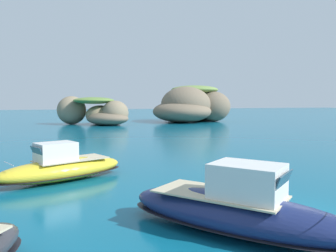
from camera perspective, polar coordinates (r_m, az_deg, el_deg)
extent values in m
plane|color=#0C5B7A|center=(15.51, 22.09, -13.84)|extent=(400.00, 400.00, 0.00)
ellipsoid|color=#756651|center=(75.90, 2.40, 2.49)|extent=(18.55, 18.59, 4.96)
ellipsoid|color=#9E8966|center=(84.03, 5.89, 2.67)|extent=(14.90, 14.94, 5.04)
ellipsoid|color=#756651|center=(76.65, 3.07, 3.71)|extent=(11.62, 11.30, 8.18)
ellipsoid|color=#756651|center=(79.84, 7.71, 3.33)|extent=(11.31, 11.34, 7.15)
ellipsoid|color=#756651|center=(84.45, 1.87, 2.48)|extent=(10.33, 10.72, 4.40)
ellipsoid|color=olive|center=(81.28, 4.59, 6.19)|extent=(11.50, 10.46, 2.11)
ellipsoid|color=#84755B|center=(72.45, -16.16, 2.61)|extent=(7.61, 7.13, 5.88)
ellipsoid|color=#84755B|center=(67.75, -9.04, 2.23)|extent=(7.40, 7.44, 4.94)
ellipsoid|color=#84755B|center=(73.69, -11.00, 1.36)|extent=(8.14, 8.23, 2.36)
ellipsoid|color=#9E8966|center=(70.04, -11.53, 1.87)|extent=(8.18, 8.25, 3.97)
ellipsoid|color=#756651|center=(67.78, -10.33, 1.27)|extent=(11.16, 11.06, 2.71)
ellipsoid|color=olive|center=(69.60, -12.56, 4.28)|extent=(8.26, 7.51, 1.38)
ellipsoid|color=yellow|center=(21.08, -17.62, -7.13)|extent=(8.02, 5.01, 1.31)
ellipsoid|color=black|center=(21.14, -17.60, -7.91)|extent=(8.18, 5.11, 0.16)
cube|color=#C6B793|center=(21.22, -16.22, -5.49)|extent=(4.67, 3.40, 0.06)
cube|color=silver|center=(20.74, -18.67, -4.18)|extent=(2.61, 2.31, 1.08)
cube|color=#2D4756|center=(20.33, -21.53, -4.11)|extent=(0.79, 1.49, 0.58)
cylinder|color=silver|center=(19.94, -25.62, -5.83)|extent=(0.63, 1.52, 0.04)
ellipsoid|color=navy|center=(12.56, 11.42, -14.44)|extent=(7.19, 8.35, 1.45)
ellipsoid|color=black|center=(12.67, 11.40, -15.83)|extent=(7.33, 8.52, 0.17)
cube|color=#C6B793|center=(12.62, 8.71, -11.39)|extent=(4.56, 5.06, 0.06)
cube|color=silver|center=(12.08, 13.41, -9.09)|extent=(2.87, 2.99, 1.19)
cube|color=#2D4756|center=(11.71, 19.09, -9.03)|extent=(1.49, 1.22, 0.63)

